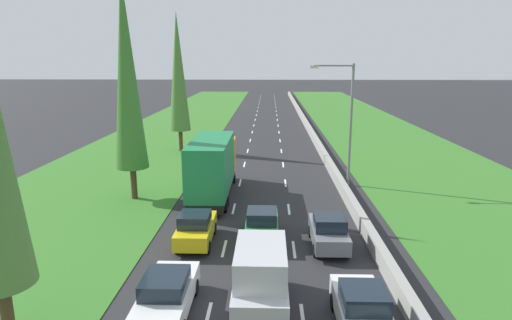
# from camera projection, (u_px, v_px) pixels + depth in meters

# --- Properties ---
(ground_plane) EXTENTS (300.00, 300.00, 0.00)m
(ground_plane) POSITION_uv_depth(u_px,v_px,m) (266.00, 129.00, 59.79)
(ground_plane) COLOR #28282B
(ground_plane) RESTS_ON ground
(grass_verge_left) EXTENTS (14.00, 140.00, 0.04)m
(grass_verge_left) POSITION_uv_depth(u_px,v_px,m) (174.00, 128.00, 60.16)
(grass_verge_left) COLOR #387528
(grass_verge_left) RESTS_ON ground
(grass_verge_right) EXTENTS (14.00, 140.00, 0.04)m
(grass_verge_right) POSITION_uv_depth(u_px,v_px,m) (371.00, 129.00, 59.35)
(grass_verge_right) COLOR #387528
(grass_verge_right) RESTS_ON ground
(median_barrier) EXTENTS (0.44, 120.00, 0.85)m
(median_barrier) POSITION_uv_depth(u_px,v_px,m) (307.00, 126.00, 59.52)
(median_barrier) COLOR #9E9B93
(median_barrier) RESTS_ON ground
(lane_markings) EXTENTS (3.64, 116.00, 0.01)m
(lane_markings) POSITION_uv_depth(u_px,v_px,m) (266.00, 129.00, 59.78)
(lane_markings) COLOR white
(lane_markings) RESTS_ON ground
(white_hatchback_right_lane) EXTENTS (1.74, 3.90, 1.72)m
(white_hatchback_right_lane) POSITION_uv_depth(u_px,v_px,m) (362.00, 309.00, 15.08)
(white_hatchback_right_lane) COLOR white
(white_hatchback_right_lane) RESTS_ON ground
(silver_van_centre_lane) EXTENTS (1.96, 4.90, 2.82)m
(silver_van_centre_lane) POSITION_uv_depth(u_px,v_px,m) (261.00, 280.00, 15.90)
(silver_van_centre_lane) COLOR silver
(silver_van_centre_lane) RESTS_ON ground
(green_hatchback_centre_lane) EXTENTS (1.74, 3.90, 1.72)m
(green_hatchback_centre_lane) POSITION_uv_depth(u_px,v_px,m) (262.00, 225.00, 22.74)
(green_hatchback_centre_lane) COLOR #237A33
(green_hatchback_centre_lane) RESTS_ON ground
(white_sedan_left_lane) EXTENTS (1.82, 4.50, 1.64)m
(white_sedan_left_lane) POSITION_uv_depth(u_px,v_px,m) (166.00, 295.00, 16.03)
(white_sedan_left_lane) COLOR white
(white_sedan_left_lane) RESTS_ON ground
(yellow_hatchback_left_lane) EXTENTS (1.74, 3.90, 1.72)m
(yellow_hatchback_left_lane) POSITION_uv_depth(u_px,v_px,m) (196.00, 228.00, 22.28)
(yellow_hatchback_left_lane) COLOR yellow
(yellow_hatchback_left_lane) RESTS_ON ground
(grey_hatchback_right_lane) EXTENTS (1.74, 3.90, 1.72)m
(grey_hatchback_right_lane) POSITION_uv_depth(u_px,v_px,m) (329.00, 231.00, 21.86)
(grey_hatchback_right_lane) COLOR slate
(grey_hatchback_right_lane) RESTS_ON ground
(green_box_truck_left_lane) EXTENTS (2.46, 9.40, 4.18)m
(green_box_truck_left_lane) POSITION_uv_depth(u_px,v_px,m) (213.00, 166.00, 29.64)
(green_box_truck_left_lane) COLOR black
(green_box_truck_left_lane) RESTS_ON ground
(poplar_tree_second) EXTENTS (2.17, 2.17, 14.73)m
(poplar_tree_second) POSITION_uv_depth(u_px,v_px,m) (127.00, 73.00, 27.82)
(poplar_tree_second) COLOR #4C3823
(poplar_tree_second) RESTS_ON ground
(poplar_tree_third) EXTENTS (2.15, 2.15, 13.91)m
(poplar_tree_third) POSITION_uv_depth(u_px,v_px,m) (178.00, 73.00, 43.37)
(poplar_tree_third) COLOR #4C3823
(poplar_tree_third) RESTS_ON ground
(street_light_mast) EXTENTS (3.20, 0.28, 9.00)m
(street_light_mast) POSITION_uv_depth(u_px,v_px,m) (346.00, 116.00, 31.67)
(street_light_mast) COLOR gray
(street_light_mast) RESTS_ON ground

